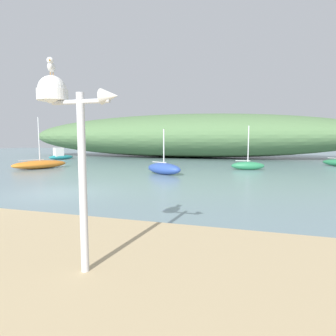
{
  "coord_description": "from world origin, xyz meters",
  "views": [
    {
      "loc": [
        7.91,
        -9.99,
        2.24
      ],
      "look_at": [
        4.02,
        2.86,
        0.91
      ],
      "focal_mm": 30.02,
      "sensor_mm": 36.0,
      "label": 1
    }
  ],
  "objects_px": {
    "mast_structure": "(65,114)",
    "sailboat_far_right": "(248,165)",
    "sailboat_off_point": "(164,169)",
    "sailboat_far_left": "(40,164)",
    "seagull_on_radar": "(51,66)",
    "motorboat_outer_mooring": "(60,155)"
  },
  "relations": [
    {
      "from": "mast_structure",
      "to": "sailboat_far_right",
      "type": "bearing_deg",
      "value": 82.6
    },
    {
      "from": "sailboat_off_point",
      "to": "sailboat_far_left",
      "type": "distance_m",
      "value": 10.62
    },
    {
      "from": "seagull_on_radar",
      "to": "motorboat_outer_mooring",
      "type": "relative_size",
      "value": 0.11
    },
    {
      "from": "seagull_on_radar",
      "to": "sailboat_off_point",
      "type": "bearing_deg",
      "value": 100.81
    },
    {
      "from": "sailboat_far_left",
      "to": "mast_structure",
      "type": "bearing_deg",
      "value": -47.48
    },
    {
      "from": "sailboat_off_point",
      "to": "sailboat_far_left",
      "type": "bearing_deg",
      "value": 175.75
    },
    {
      "from": "mast_structure",
      "to": "sailboat_off_point",
      "type": "xyz_separation_m",
      "value": [
        -2.85,
        13.87,
        -2.25
      ]
    },
    {
      "from": "sailboat_off_point",
      "to": "sailboat_far_right",
      "type": "xyz_separation_m",
      "value": [
        5.25,
        4.59,
        -0.05
      ]
    },
    {
      "from": "seagull_on_radar",
      "to": "sailboat_far_left",
      "type": "height_order",
      "value": "sailboat_far_left"
    },
    {
      "from": "mast_structure",
      "to": "seagull_on_radar",
      "type": "bearing_deg",
      "value": -175.81
    },
    {
      "from": "sailboat_off_point",
      "to": "motorboat_outer_mooring",
      "type": "distance_m",
      "value": 19.03
    },
    {
      "from": "mast_structure",
      "to": "sailboat_far_left",
      "type": "relative_size",
      "value": 0.67
    },
    {
      "from": "sailboat_off_point",
      "to": "sailboat_far_right",
      "type": "distance_m",
      "value": 6.98
    },
    {
      "from": "motorboat_outer_mooring",
      "to": "sailboat_far_left",
      "type": "bearing_deg",
      "value": -60.16
    },
    {
      "from": "sailboat_far_left",
      "to": "motorboat_outer_mooring",
      "type": "bearing_deg",
      "value": 119.84
    },
    {
      "from": "mast_structure",
      "to": "seagull_on_radar",
      "type": "height_order",
      "value": "seagull_on_radar"
    },
    {
      "from": "motorboat_outer_mooring",
      "to": "sailboat_far_left",
      "type": "height_order",
      "value": "sailboat_far_left"
    },
    {
      "from": "motorboat_outer_mooring",
      "to": "sailboat_far_left",
      "type": "xyz_separation_m",
      "value": [
        5.44,
        -9.48,
        -0.14
      ]
    },
    {
      "from": "sailboat_far_right",
      "to": "motorboat_outer_mooring",
      "type": "relative_size",
      "value": 1.15
    },
    {
      "from": "sailboat_far_right",
      "to": "sailboat_far_left",
      "type": "bearing_deg",
      "value": -166.5
    },
    {
      "from": "sailboat_far_right",
      "to": "motorboat_outer_mooring",
      "type": "height_order",
      "value": "sailboat_far_right"
    },
    {
      "from": "mast_structure",
      "to": "sailboat_off_point",
      "type": "relative_size",
      "value": 1.01
    }
  ]
}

